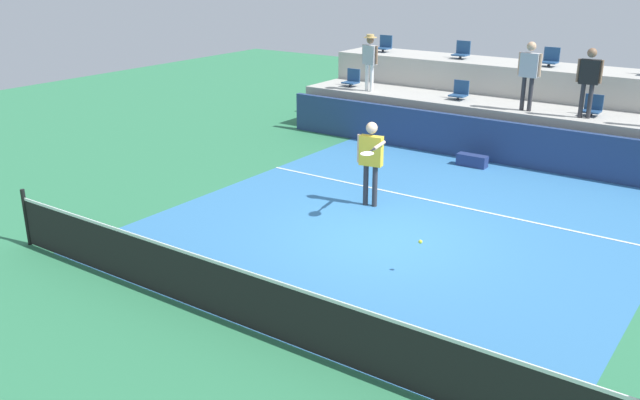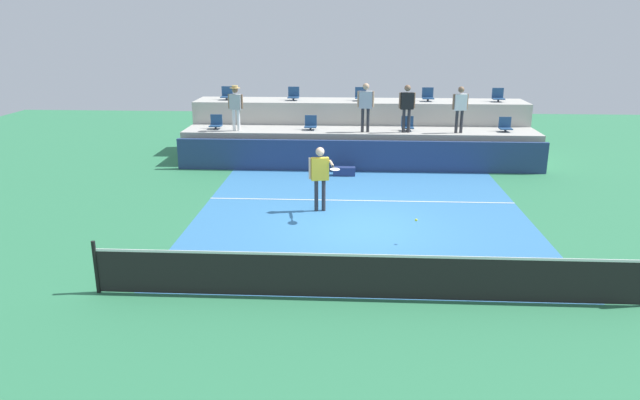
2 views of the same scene
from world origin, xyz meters
The scene contains 23 objects.
ground_plane centered at (0.00, 0.00, 0.00)m, with size 40.00×40.00×0.00m, color #2D754C.
court_inner_paint centered at (0.00, 1.00, 0.00)m, with size 9.00×10.00×0.01m, color teal.
court_service_line centered at (0.00, 2.40, 0.01)m, with size 9.00×0.06×0.00m, color white.
tennis_net centered at (0.00, -4.00, 0.50)m, with size 10.48×0.08×1.07m.
sponsor_backboard centered at (0.00, 6.00, 0.55)m, with size 13.00×0.16×1.10m, color navy.
seating_tier_lower centered at (0.00, 7.30, 0.62)m, with size 13.00×1.80×1.25m, color #ADAAA3.
seating_tier_upper centered at (0.00, 9.10, 1.05)m, with size 13.00×1.80×2.10m, color #ADAAA3.
stadium_chair_lower_far_left centered at (-5.36, 7.23, 1.46)m, with size 0.44×0.40×0.52m.
stadium_chair_lower_left centered at (-1.82, 7.23, 1.46)m, with size 0.44×0.40×0.52m.
stadium_chair_lower_right centered at (1.75, 7.23, 1.46)m, with size 0.44×0.40×0.52m.
stadium_chair_lower_far_right centered at (5.28, 7.23, 1.46)m, with size 0.44×0.40×0.52m.
stadium_chair_upper_far_left centered at (-5.29, 9.03, 2.31)m, with size 0.44×0.40×0.52m.
stadium_chair_upper_left centered at (-2.62, 9.03, 2.31)m, with size 0.44×0.40×0.52m.
stadium_chair_upper_center centered at (0.04, 9.03, 2.31)m, with size 0.44×0.40×0.52m.
stadium_chair_upper_right centered at (2.66, 9.03, 2.31)m, with size 0.44×0.40×0.52m.
stadium_chair_upper_far_right centered at (5.37, 9.03, 2.31)m, with size 0.44×0.40×0.52m.
tennis_player centered at (-1.14, 1.35, 1.13)m, with size 0.90×1.20×1.82m.
spectator_with_hat centered at (-4.51, 6.85, 2.24)m, with size 0.57×0.43×1.64m.
spectator_leaning_on_rail centered at (0.19, 6.85, 2.31)m, with size 0.61×0.24×1.75m.
spectator_in_grey centered at (1.66, 6.85, 2.27)m, with size 0.60×0.26×1.70m.
spectator_in_white centered at (3.54, 6.85, 2.24)m, with size 0.58×0.27×1.65m.
tennis_ball centered at (1.26, -1.03, 0.60)m, with size 0.07×0.07×0.07m.
equipment_bag centered at (-0.53, 5.34, 0.15)m, with size 0.76×0.28×0.30m, color navy.
Camera 2 is at (-0.30, -14.15, 5.08)m, focal length 32.74 mm.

